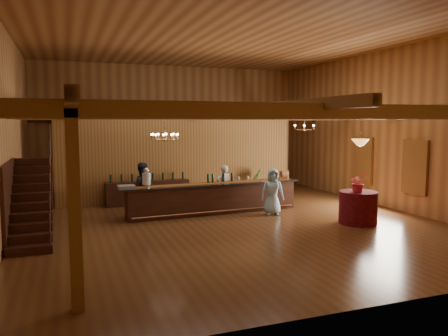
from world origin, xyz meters
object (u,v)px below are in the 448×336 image
object	(u,v)px
chandelier_left	(165,136)
guest	(273,192)
chandelier_right	(304,127)
round_table	(358,207)
floor_plant	(255,183)
backbar_shelf	(148,193)
beverage_dispenser	(146,178)
bartender	(224,186)
staff_second	(142,189)
tasting_bar	(214,198)
raffle_drum	(284,174)
pendant_lamp	(360,142)

from	to	relation	value
chandelier_left	guest	xyz separation A→B (m)	(3.50, -0.04, -1.82)
chandelier_right	guest	bearing A→B (deg)	-145.50
round_table	floor_plant	xyz separation A→B (m)	(-1.08, 5.03, 0.12)
floor_plant	backbar_shelf	bearing A→B (deg)	177.78
beverage_dispenser	chandelier_right	world-z (taller)	chandelier_right
round_table	guest	xyz separation A→B (m)	(-1.82, 1.99, 0.27)
beverage_dispenser	bartender	bearing A→B (deg)	16.84
chandelier_left	staff_second	bearing A→B (deg)	108.19
bartender	backbar_shelf	bearing A→B (deg)	-34.12
chandelier_right	round_table	bearing A→B (deg)	-91.08
tasting_bar	round_table	distance (m)	4.52
beverage_dispenser	backbar_shelf	distance (m)	2.64
backbar_shelf	chandelier_right	world-z (taller)	chandelier_right
staff_second	round_table	bearing A→B (deg)	151.60
beverage_dispenser	raffle_drum	size ratio (longest dim) A/B	1.76
raffle_drum	beverage_dispenser	bearing A→B (deg)	-178.00
guest	floor_plant	size ratio (longest dim) A/B	1.25
beverage_dispenser	bartender	xyz separation A→B (m)	(2.84, 0.86, -0.54)
beverage_dispenser	guest	xyz separation A→B (m)	(3.94, -0.75, -0.53)
chandelier_right	floor_plant	xyz separation A→B (m)	(-1.15, 1.74, -2.21)
tasting_bar	chandelier_left	size ratio (longest dim) A/B	7.54
backbar_shelf	staff_second	world-z (taller)	staff_second
beverage_dispenser	raffle_drum	world-z (taller)	beverage_dispenser
chandelier_left	bartender	world-z (taller)	chandelier_left
pendant_lamp	floor_plant	distance (m)	5.45
beverage_dispenser	backbar_shelf	xyz separation A→B (m)	(0.48, 2.45, -0.86)
pendant_lamp	guest	distance (m)	3.16
staff_second	pendant_lamp	bearing A→B (deg)	151.60
pendant_lamp	floor_plant	size ratio (longest dim) A/B	0.75
round_table	chandelier_right	distance (m)	4.03
raffle_drum	pendant_lamp	xyz separation A→B (m)	(0.93, -2.91, 1.23)
pendant_lamp	chandelier_left	bearing A→B (deg)	159.09
raffle_drum	bartender	distance (m)	2.15
bartender	guest	size ratio (longest dim) A/B	1.00
tasting_bar	chandelier_right	size ratio (longest dim) A/B	7.54
raffle_drum	backbar_shelf	distance (m)	4.97
staff_second	raffle_drum	bearing A→B (deg)	175.94
tasting_bar	backbar_shelf	size ratio (longest dim) A/B	1.99
backbar_shelf	chandelier_right	bearing A→B (deg)	-21.89
bartender	floor_plant	bearing A→B (deg)	-142.14
raffle_drum	floor_plant	distance (m)	2.20
round_table	staff_second	world-z (taller)	staff_second
beverage_dispenser	raffle_drum	bearing A→B (deg)	2.00
backbar_shelf	raffle_drum	bearing A→B (deg)	-29.93
tasting_bar	round_table	size ratio (longest dim) A/B	5.44
round_table	floor_plant	world-z (taller)	floor_plant
pendant_lamp	floor_plant	bearing A→B (deg)	102.16
chandelier_left	guest	bearing A→B (deg)	-0.63
chandelier_left	backbar_shelf	bearing A→B (deg)	89.29
round_table	pendant_lamp	distance (m)	1.92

